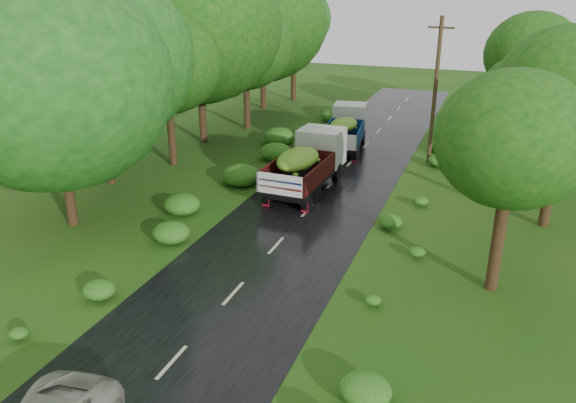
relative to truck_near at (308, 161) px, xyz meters
The scene contains 9 objects.
ground 14.81m from the truck_near, 86.50° to the right, with size 120.00×120.00×0.00m, color #16430E.
road 9.86m from the truck_near, 84.71° to the right, with size 6.50×80.00×0.02m, color black.
road_lines 8.88m from the truck_near, 84.10° to the right, with size 0.12×69.60×0.00m.
truck_near is the anchor object (origin of this frame).
truck_far 7.97m from the truck_near, 91.09° to the left, with size 2.88×6.26×2.54m.
utility_pole 9.03m from the truck_near, 52.59° to the left, with size 1.46×0.31×8.32m.
trees_left 11.99m from the truck_near, 147.60° to the left, with size 6.19×33.35×9.50m.
trees_right 12.48m from the truck_near, 30.95° to the left, with size 5.24×30.68×7.50m.
shrubs 1.66m from the truck_near, 37.94° to the right, with size 11.90×44.00×0.70m.
Camera 1 is at (7.70, -11.11, 10.13)m, focal length 35.00 mm.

